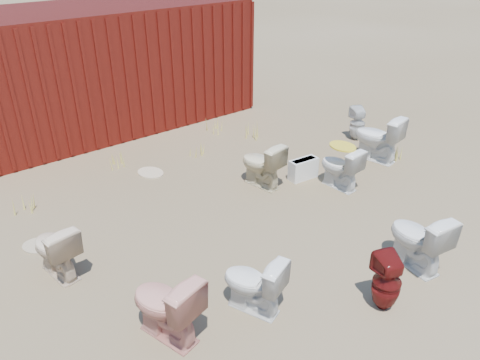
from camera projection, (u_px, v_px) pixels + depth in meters
ground at (267, 231)px, 6.50m from camera, size 100.00×100.00×0.00m
shipping_container at (101, 68)px, 9.52m from camera, size 6.00×2.40×2.40m
toilet_front_a at (253, 284)px, 5.01m from camera, size 0.62×0.79×0.71m
toilet_front_pink at (165, 306)px, 4.65m from camera, size 0.64×0.88×0.80m
toilet_front_c at (418, 239)px, 5.66m from camera, size 0.55×0.83×0.79m
toilet_front_maroon at (387, 282)px, 5.04m from camera, size 0.40×0.41×0.69m
toilet_front_e at (378, 138)px, 8.30m from camera, size 0.62×0.91×0.85m
toilet_back_beige_left at (55, 250)px, 5.53m from camera, size 0.50×0.76×0.72m
toilet_back_beige_right at (262, 164)px, 7.48m from camera, size 0.53×0.80×0.76m
toilet_back_yellowlid at (340, 167)px, 7.44m from camera, size 0.44×0.72×0.71m
toilet_back_e at (357, 124)px, 9.16m from camera, size 0.40×0.40×0.66m
yellow_lid at (343, 146)px, 7.27m from camera, size 0.36×0.45×0.02m
loose_tank at (303, 169)px, 7.78m from camera, size 0.52×0.25×0.35m
loose_lid_near at (151, 173)px, 8.01m from camera, size 0.49×0.58×0.02m
loose_lid_far at (40, 246)px, 6.18m from camera, size 0.58×0.59×0.02m
weed_clump_a at (21, 204)px, 6.87m from camera, size 0.36×0.36×0.27m
weed_clump_b at (200, 150)px, 8.56m from camera, size 0.32×0.32×0.25m
weed_clump_c at (251, 129)px, 9.32m from camera, size 0.36×0.36×0.36m
weed_clump_d at (116, 160)px, 8.17m from camera, size 0.30×0.30×0.26m
weed_clump_e at (217, 125)px, 9.58m from camera, size 0.34×0.34×0.29m
weed_clump_f at (393, 152)px, 8.46m from camera, size 0.28×0.28×0.27m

